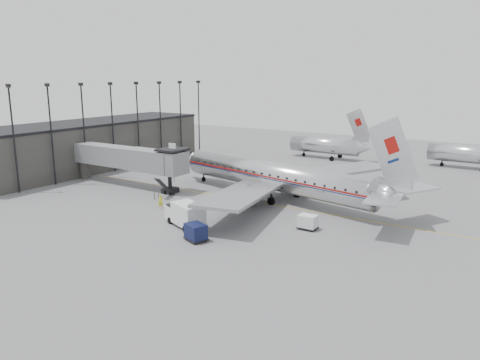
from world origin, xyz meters
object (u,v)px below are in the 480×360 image
object	(u,v)px
service_van	(185,214)
baggage_cart_white	(308,222)
baggage_cart_navy	(196,232)
ramp_worker	(161,202)
airliner	(277,177)

from	to	relation	value
service_van	baggage_cart_white	world-z (taller)	service_van
service_van	baggage_cart_navy	size ratio (longest dim) A/B	2.28
service_van	ramp_worker	xyz separation A→B (m)	(-7.06, 3.80, -0.57)
baggage_cart_white	ramp_worker	bearing A→B (deg)	-172.66
service_van	baggage_cart_white	xyz separation A→B (m)	(11.91, 6.40, -0.58)
airliner	baggage_cart_white	size ratio (longest dim) A/B	18.72
service_van	baggage_cart_navy	distance (m)	5.03
airliner	service_van	distance (m)	16.12
service_van	ramp_worker	bearing A→B (deg)	174.47
airliner	baggage_cart_navy	bearing A→B (deg)	-75.47
baggage_cart_navy	ramp_worker	distance (m)	12.97
service_van	baggage_cart_white	bearing A→B (deg)	50.99
airliner	service_van	size ratio (longest dim) A/B	6.17
service_van	baggage_cart_white	size ratio (longest dim) A/B	3.03
baggage_cart_white	ramp_worker	distance (m)	19.15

